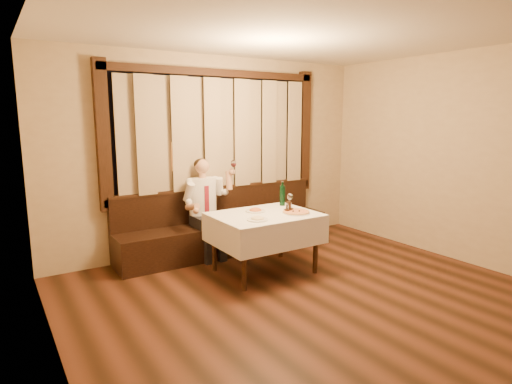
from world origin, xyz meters
TOP-DOWN VIEW (x-y plane):
  - room at (-0.00, 0.97)m, footprint 5.01×6.01m
  - banquette at (0.00, 2.72)m, footprint 3.20×0.61m
  - dining_table at (0.00, 1.70)m, footprint 1.27×0.97m
  - pizza at (0.34, 1.51)m, footprint 0.35×0.35m
  - pasta_red at (-0.03, 1.86)m, footprint 0.25×0.25m
  - pasta_cream at (-0.26, 1.47)m, footprint 0.25×0.25m
  - green_bottle at (0.48, 1.98)m, footprint 0.07×0.07m
  - table_wine_glass at (0.45, 1.78)m, footprint 0.08×0.08m
  - cruet_caddy at (0.32, 1.63)m, footprint 0.14×0.10m
  - seated_man at (-0.35, 2.63)m, footprint 0.75×0.56m

SIDE VIEW (x-z plane):
  - banquette at x=0.00m, z-range -0.16..0.78m
  - dining_table at x=0.00m, z-range 0.27..1.03m
  - pizza at x=0.34m, z-range 0.75..0.79m
  - pasta_cream at x=-0.26m, z-range 0.75..0.83m
  - pasta_red at x=-0.03m, z-range 0.75..0.83m
  - cruet_caddy at x=0.32m, z-range 0.74..0.87m
  - seated_man at x=-0.35m, z-range 0.12..1.49m
  - green_bottle at x=0.48m, z-range 0.73..1.07m
  - table_wine_glass at x=0.45m, z-range 0.80..1.00m
  - room at x=0.00m, z-range 0.09..2.91m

